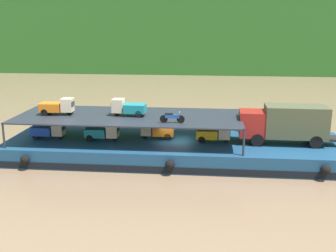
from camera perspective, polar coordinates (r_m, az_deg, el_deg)
ground_plane at (r=34.42m, az=0.93°, el=-4.38°), size 400.00×400.00×0.00m
cargo_barge at (r=34.17m, az=0.94°, el=-3.21°), size 27.58×8.52×1.50m
covered_lorry at (r=33.93m, az=15.94°, el=0.40°), size 7.89×2.41×3.10m
cargo_rack at (r=34.00m, az=-5.44°, el=1.34°), size 18.38×7.16×2.00m
mini_truck_lower_stern at (r=35.85m, az=-16.17°, el=-0.54°), size 2.74×1.21×1.38m
mini_truck_lower_aft at (r=34.30m, az=-9.04°, el=-0.81°), size 2.74×1.21×1.38m
mini_truck_lower_mid at (r=34.43m, az=-1.58°, el=-0.58°), size 2.75×1.21×1.38m
mini_truck_lower_fore at (r=33.63m, az=6.34°, el=-1.02°), size 2.75×1.22×1.38m
mini_truck_upper_stern at (r=35.29m, az=-15.05°, el=2.64°), size 2.78×1.28×1.38m
mini_truck_upper_mid at (r=33.80m, az=-5.53°, el=2.57°), size 2.78×1.27×1.38m
motorcycle_upper_port at (r=31.29m, az=0.55°, el=1.20°), size 1.90×0.55×0.87m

